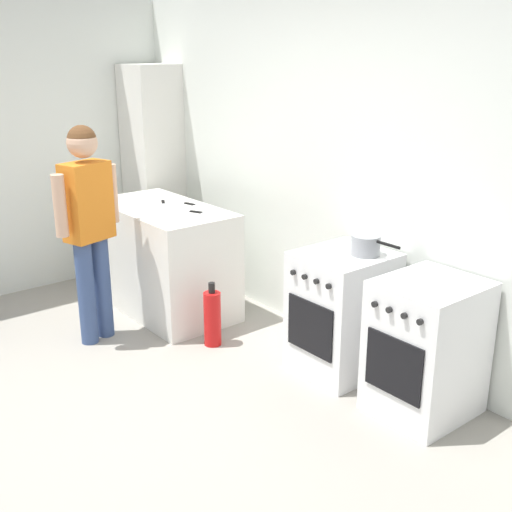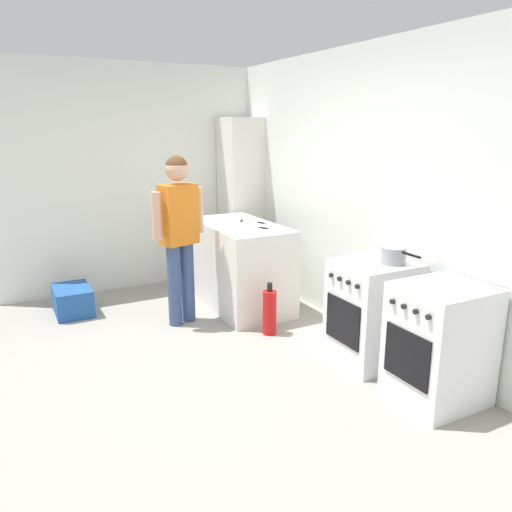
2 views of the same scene
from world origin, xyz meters
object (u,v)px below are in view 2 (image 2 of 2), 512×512
object	(u,v)px
pot	(394,256)
oven_left	(373,312)
fire_extinguisher	(269,312)
recycling_crate_lower	(73,300)
oven_right	(440,344)
knife_carving	(241,223)
person	(179,226)
knife_chef	(271,229)
larder_cabinet	(241,200)
knife_utility	(265,224)

from	to	relation	value
pot	oven_left	bearing A→B (deg)	-142.71
fire_extinguisher	recycling_crate_lower	world-z (taller)	fire_extinguisher
oven_right	knife_carving	distance (m)	2.51
oven_right	person	size ratio (longest dim) A/B	0.52
knife_chef	person	bearing A→B (deg)	-104.84
knife_chef	oven_right	bearing A→B (deg)	6.75
oven_left	fire_extinguisher	size ratio (longest dim) A/B	1.70
larder_cabinet	knife_utility	bearing A→B (deg)	-13.00
oven_left	larder_cabinet	bearing A→B (deg)	177.79
oven_right	pot	bearing A→B (deg)	172.15
oven_left	oven_right	distance (m)	0.70
knife_utility	person	world-z (taller)	person
pot	knife_carving	xyz separation A→B (m)	(-1.85, -0.42, -0.01)
larder_cabinet	person	bearing A→B (deg)	-46.89
larder_cabinet	oven_right	bearing A→B (deg)	-1.75
pot	knife_utility	bearing A→B (deg)	-172.19
pot	recycling_crate_lower	bearing A→B (deg)	-138.65
fire_extinguisher	oven_left	bearing A→B (deg)	28.78
oven_right	knife_carving	xyz separation A→B (m)	(-2.44, -0.34, 0.48)
fire_extinguisher	larder_cabinet	size ratio (longest dim) A/B	0.25
pot	knife_utility	size ratio (longest dim) A/B	1.48
person	fire_extinguisher	distance (m)	1.18
knife_carving	recycling_crate_lower	size ratio (longest dim) A/B	0.59
knife_chef	knife_carving	bearing A→B (deg)	-167.06
pot	person	world-z (taller)	person
oven_right	fire_extinguisher	xyz separation A→B (m)	(-1.57, -0.48, -0.21)
oven_right	person	world-z (taller)	person
knife_carving	oven_left	bearing A→B (deg)	11.03
pot	person	size ratio (longest dim) A/B	0.23
oven_right	knife_carving	bearing A→B (deg)	-172.08
knife_utility	fire_extinguisher	xyz separation A→B (m)	(0.70, -0.33, -0.69)
oven_right	knife_chef	bearing A→B (deg)	-173.25
recycling_crate_lower	larder_cabinet	size ratio (longest dim) A/B	0.26
oven_right	larder_cabinet	bearing A→B (deg)	178.25
recycling_crate_lower	larder_cabinet	distance (m)	2.33
knife_carving	fire_extinguisher	bearing A→B (deg)	-9.07
knife_chef	recycling_crate_lower	distance (m)	2.20
oven_right	recycling_crate_lower	xyz separation A→B (m)	(-2.99, -2.03, -0.29)
knife_chef	larder_cabinet	xyz separation A→B (m)	(-1.36, 0.34, 0.10)
knife_carving	knife_utility	xyz separation A→B (m)	(0.17, 0.19, 0.00)
pot	larder_cabinet	bearing A→B (deg)	179.57
oven_right	fire_extinguisher	distance (m)	1.65
knife_chef	larder_cabinet	distance (m)	1.41
knife_carving	person	size ratio (longest dim) A/B	0.19
oven_left	person	size ratio (longest dim) A/B	0.52
oven_left	larder_cabinet	distance (m)	2.71
pot	fire_extinguisher	world-z (taller)	pot
oven_right	knife_utility	size ratio (longest dim) A/B	3.38
pot	knife_utility	xyz separation A→B (m)	(-1.67, -0.23, -0.01)
oven_left	larder_cabinet	world-z (taller)	larder_cabinet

